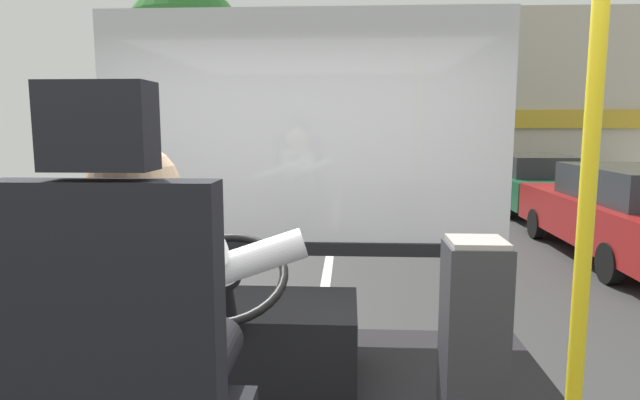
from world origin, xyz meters
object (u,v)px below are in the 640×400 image
object	(u,v)px
bus_driver	(150,324)
parked_car_green	(530,181)
parked_car_red	(634,212)
handrail_pole	(589,181)
fare_box	(473,346)
steering_console	(245,339)

from	to	relation	value
bus_driver	parked_car_green	size ratio (longest dim) A/B	0.18
bus_driver	parked_car_red	size ratio (longest dim) A/B	0.19
handrail_pole	fare_box	bearing A→B (deg)	105.57
bus_driver	parked_car_green	world-z (taller)	bus_driver
fare_box	parked_car_red	xyz separation A→B (m)	(3.60, 5.87, -0.40)
steering_console	parked_car_green	bearing A→B (deg)	65.24
handrail_pole	bus_driver	bearing A→B (deg)	-171.70
bus_driver	parked_car_red	bearing A→B (deg)	55.13
parked_car_red	fare_box	bearing A→B (deg)	-121.54
parked_car_red	handrail_pole	bearing A→B (deg)	-118.23
bus_driver	steering_console	distance (m)	1.33
bus_driver	parked_car_green	distance (m)	12.20
steering_console	fare_box	world-z (taller)	fare_box
steering_console	handrail_pole	size ratio (longest dim) A/B	0.49
steering_console	fare_box	bearing A→B (deg)	-26.61
handrail_pole	parked_car_green	world-z (taller)	handrail_pole
handrail_pole	parked_car_red	bearing A→B (deg)	61.77
parked_car_red	parked_car_green	size ratio (longest dim) A/B	0.99
fare_box	parked_car_green	xyz separation A→B (m)	(3.64, 10.54, -0.44)
bus_driver	handrail_pole	size ratio (longest dim) A/B	0.35
bus_driver	handrail_pole	distance (m)	1.21
fare_box	parked_car_red	world-z (taller)	fare_box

